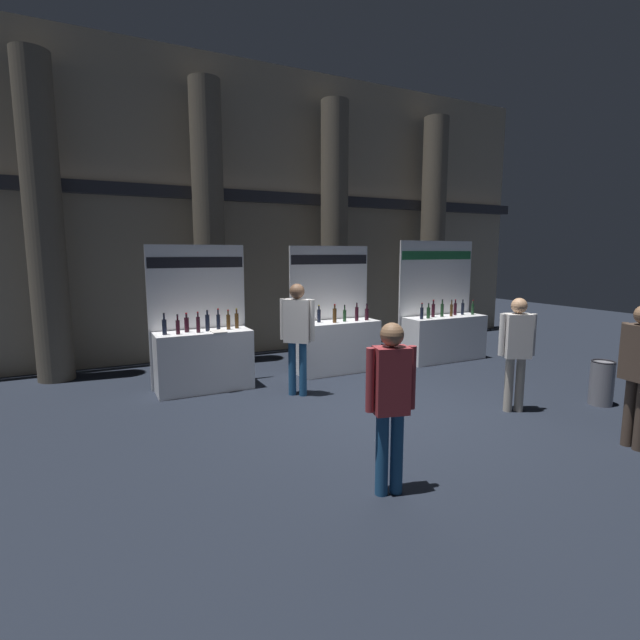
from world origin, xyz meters
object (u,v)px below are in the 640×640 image
Objects in this scene: exhibitor_booth_0 at (203,354)px; exhibitor_booth_1 at (336,341)px; visitor_3 at (391,396)px; visitor_4 at (297,329)px; visitor_2 at (517,345)px; exhibitor_booth_2 at (443,332)px; visitor_1 at (640,364)px; trash_bin at (602,383)px.

exhibitor_booth_1 is (2.60, 0.07, -0.01)m from exhibitor_booth_0.
visitor_3 is 0.92× the size of visitor_4.
exhibitor_booth_1 is at bearing 136.97° from visitor_2.
visitor_3 is at bearing -133.12° from visitor_2.
visitor_4 is at bearing -140.42° from exhibitor_booth_1.
visitor_4 is at bearing -166.64° from exhibitor_booth_2.
exhibitor_booth_1 is at bearing -98.35° from visitor_3.
trash_bin is at bearing -39.78° from visitor_1.
visitor_3 is at bearing -79.24° from exhibitor_booth_0.
visitor_1 is at bearing -103.57° from exhibitor_booth_2.
visitor_2 is 1.00× the size of visitor_3.
exhibitor_booth_1 is at bearing 176.25° from exhibitor_booth_2.
visitor_4 reaches higher than trash_bin.
exhibitor_booth_0 is at bearing 47.29° from visitor_1.
exhibitor_booth_0 is 1.71m from visitor_4.
exhibitor_booth_2 is 3.73× the size of trash_bin.
visitor_1 is 1.57m from visitor_2.
exhibitor_booth_1 is 2.55m from exhibitor_booth_2.
exhibitor_booth_1 is at bearing 81.44° from visitor_4.
trash_bin is 0.41× the size of visitor_2.
exhibitor_booth_0 is 1.34× the size of visitor_4.
trash_bin is (2.66, -3.61, -0.27)m from exhibitor_booth_1.
trash_bin is at bearing -53.59° from exhibitor_booth_1.
visitor_1 is at bearing -73.26° from exhibitor_booth_1.
visitor_4 is (1.29, -1.01, 0.48)m from exhibitor_booth_0.
visitor_3 is at bearing 89.05° from visitor_1.
visitor_2 is (3.82, -3.15, 0.38)m from exhibitor_booth_0.
exhibitor_booth_1 is 1.46× the size of visitor_2.
trash_bin is (0.11, -3.44, -0.27)m from exhibitor_booth_2.
exhibitor_booth_1 is at bearing 23.35° from visitor_1.
visitor_2 is (1.21, -3.22, 0.39)m from exhibitor_booth_1.
exhibitor_booth_2 is (5.15, -0.09, -0.00)m from exhibitor_booth_0.
trash_bin is 4.56m from visitor_3.
exhibitor_booth_0 is 0.95× the size of exhibitor_booth_2.
visitor_4 is at bearing -37.98° from exhibitor_booth_0.
trash_bin is at bearing -88.13° from exhibitor_booth_2.
exhibitor_booth_0 is 5.15m from exhibitor_booth_2.
exhibitor_booth_1 is 1.46× the size of visitor_3.
exhibitor_booth_2 is 1.49× the size of visitor_1.
visitor_2 is 3.31m from visitor_4.
visitor_1 reaches higher than trash_bin.
exhibitor_booth_2 is at bearing -6.96° from visitor_1.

